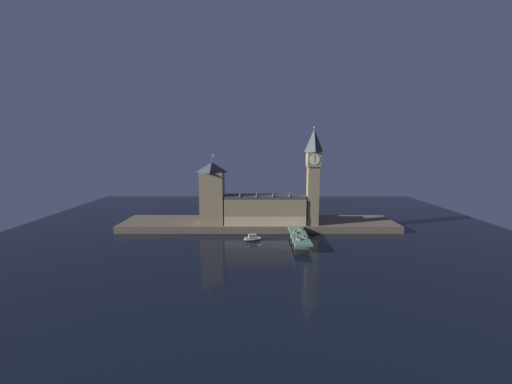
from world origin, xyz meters
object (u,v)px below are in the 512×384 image
at_px(clock_tower, 312,174).
at_px(pedestrian_near_rail, 293,237).
at_px(car_southbound_lead, 304,237).
at_px(boat_upstream, 252,238).
at_px(car_southbound_trail, 299,229).
at_px(car_northbound_lead, 294,232).
at_px(victoria_tower, 211,193).
at_px(car_northbound_trail, 297,239).
at_px(street_lamp_near, 293,235).

distance_m(clock_tower, pedestrian_near_rail, 58.49).
height_order(car_southbound_lead, pedestrian_near_rail, pedestrian_near_rail).
bearing_deg(boat_upstream, pedestrian_near_rail, -29.39).
bearing_deg(car_southbound_trail, pedestrian_near_rail, -108.45).
bearing_deg(car_northbound_lead, pedestrian_near_rail, -100.79).
bearing_deg(car_southbound_lead, boat_upstream, 157.73).
bearing_deg(boat_upstream, car_southbound_trail, 10.22).
bearing_deg(car_southbound_trail, boat_upstream, -169.78).
bearing_deg(victoria_tower, car_northbound_lead, -27.77).
distance_m(victoria_tower, car_northbound_trail, 80.88).
relative_size(car_southbound_lead, pedestrian_near_rail, 2.45).
height_order(victoria_tower, car_northbound_trail, victoria_tower).
bearing_deg(boat_upstream, car_southbound_lead, -22.27).
relative_size(clock_tower, car_southbound_lead, 17.05).
relative_size(victoria_tower, car_southbound_trail, 11.66).
height_order(car_southbound_trail, pedestrian_near_rail, pedestrian_near_rail).
height_order(victoria_tower, boat_upstream, victoria_tower).
height_order(car_southbound_trail, boat_upstream, car_southbound_trail).
bearing_deg(victoria_tower, clock_tower, -3.35).
height_order(car_northbound_lead, street_lamp_near, street_lamp_near).
bearing_deg(clock_tower, car_southbound_trail, -121.96).
height_order(car_southbound_trail, street_lamp_near, street_lamp_near).
height_order(pedestrian_near_rail, street_lamp_near, street_lamp_near).
height_order(victoria_tower, street_lamp_near, victoria_tower).
height_order(street_lamp_near, boat_upstream, street_lamp_near).
distance_m(car_northbound_lead, car_southbound_lead, 12.27).
distance_m(car_southbound_lead, street_lamp_near, 10.50).
distance_m(car_northbound_trail, pedestrian_near_rail, 3.67).
relative_size(pedestrian_near_rail, street_lamp_near, 0.29).
xyz_separation_m(car_northbound_lead, pedestrian_near_rail, (-2.39, -12.55, 0.26)).
bearing_deg(car_southbound_trail, street_lamp_near, -105.81).
height_order(car_southbound_lead, boat_upstream, car_southbound_lead).
bearing_deg(car_southbound_trail, car_southbound_lead, -90.00).
distance_m(victoria_tower, car_northbound_lead, 72.93).
xyz_separation_m(pedestrian_near_rail, street_lamp_near, (-0.40, -5.25, 2.94)).
xyz_separation_m(car_southbound_lead, car_southbound_trail, (0.00, 20.25, 0.02)).
distance_m(car_northbound_lead, street_lamp_near, 18.30).
distance_m(clock_tower, car_southbound_trail, 44.22).
distance_m(car_southbound_trail, pedestrian_near_rail, 22.66).
xyz_separation_m(car_southbound_trail, boat_upstream, (-34.33, -6.19, -5.08)).
relative_size(car_northbound_trail, car_southbound_trail, 1.02).
bearing_deg(boat_upstream, car_northbound_trail, -31.45).
xyz_separation_m(car_southbound_lead, street_lamp_near, (-7.57, -6.50, 3.27)).
bearing_deg(victoria_tower, boat_upstream, -42.93).
distance_m(car_northbound_trail, boat_upstream, 35.02).
distance_m(car_northbound_lead, pedestrian_near_rail, 12.77).
bearing_deg(boat_upstream, victoria_tower, 137.07).
bearing_deg(car_southbound_trail, car_northbound_trail, -101.15).
bearing_deg(car_southbound_lead, clock_tower, 73.29).
relative_size(car_northbound_lead, car_southbound_trail, 0.93).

